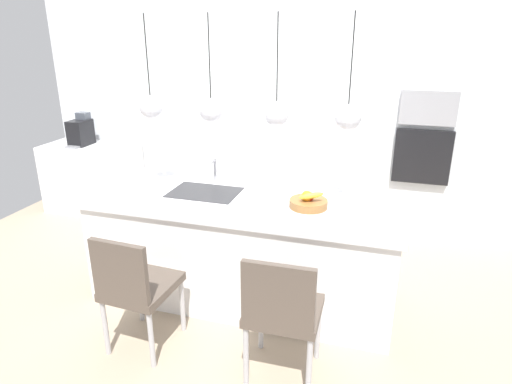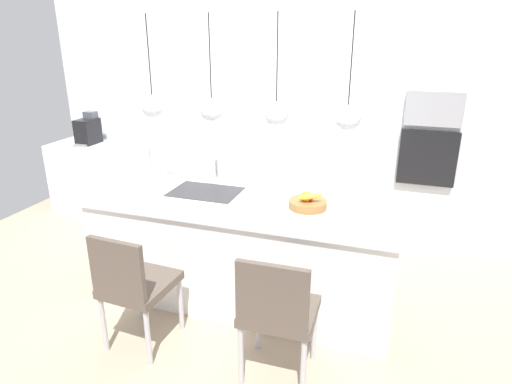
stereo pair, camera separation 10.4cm
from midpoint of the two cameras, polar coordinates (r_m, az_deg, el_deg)
name	(u,v)px [view 1 (the left image)]	position (r m, az deg, el deg)	size (l,w,h in m)	color
floor	(245,293)	(3.92, -2.22, -12.85)	(6.60, 6.60, 0.00)	tan
back_wall	(291,111)	(4.95, 3.88, 10.38)	(6.00, 0.10, 2.60)	white
kitchen_island	(244,246)	(3.69, -2.31, -7.03)	(2.47, 0.97, 0.89)	white
sink_basin	(205,193)	(3.64, -7.45, -0.12)	(0.56, 0.40, 0.02)	#2D2D30
faucet	(214,168)	(3.77, -6.24, 3.05)	(0.02, 0.17, 0.22)	silver
fruit_bowl	(308,202)	(3.30, 5.89, -1.28)	(0.29, 0.29, 0.15)	#9E6B38
side_counter	(93,178)	(5.86, -20.75, 1.72)	(1.10, 0.60, 0.83)	white
coffee_machine	(81,132)	(5.78, -22.17, 7.21)	(0.20, 0.35, 0.38)	black
microwave	(429,108)	(4.75, 20.77, 10.13)	(0.54, 0.08, 0.34)	#9E9EA3
oven	(422,157)	(4.85, 20.05, 4.32)	(0.56, 0.08, 0.56)	black
chair_near	(136,285)	(3.17, -16.16, -11.49)	(0.45, 0.50, 0.90)	brown
chair_middle	(282,310)	(2.81, 2.28, -14.92)	(0.47, 0.43, 0.90)	brown
pendant_light_left	(151,107)	(3.66, -14.21, 10.60)	(0.18, 0.18, 0.78)	silver
pendant_light_center_left	(211,110)	(3.43, -6.69, 10.46)	(0.18, 0.18, 0.78)	silver
pendant_light_center_right	(277,113)	(3.26, 1.74, 10.10)	(0.18, 0.18, 0.78)	silver
pendant_light_right	(348,117)	(3.17, 10.83, 9.46)	(0.18, 0.18, 0.78)	silver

